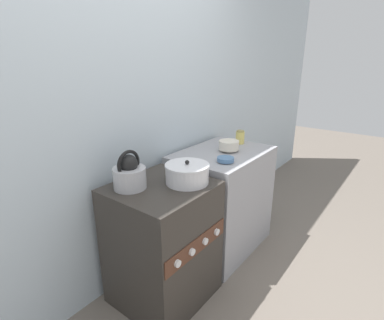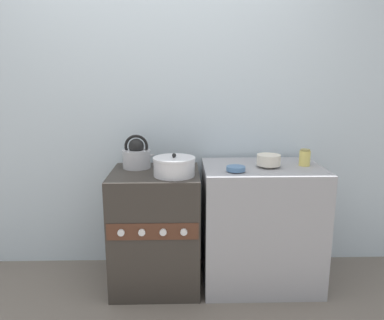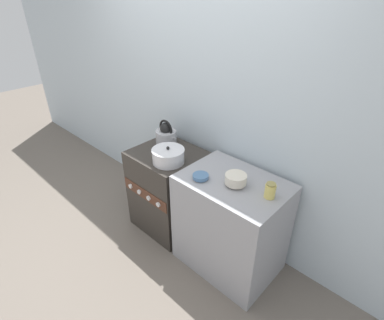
# 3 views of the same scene
# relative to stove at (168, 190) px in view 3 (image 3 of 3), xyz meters

# --- Properties ---
(ground_plane) EXTENTS (12.00, 12.00, 0.00)m
(ground_plane) POSITION_rel_stove_xyz_m (-0.00, -0.28, -0.42)
(ground_plane) COLOR #70665B
(wall_back) EXTENTS (7.00, 0.06, 2.50)m
(wall_back) POSITION_rel_stove_xyz_m (-0.00, 0.37, 0.83)
(wall_back) COLOR silver
(wall_back) RESTS_ON ground_plane
(stove) EXTENTS (0.61, 0.59, 0.84)m
(stove) POSITION_rel_stove_xyz_m (0.00, 0.00, 0.00)
(stove) COLOR #332D28
(stove) RESTS_ON ground_plane
(counter) EXTENTS (0.82, 0.59, 0.87)m
(counter) POSITION_rel_stove_xyz_m (0.75, 0.01, 0.02)
(counter) COLOR #99999E
(counter) RESTS_ON ground_plane
(kettle) EXTENTS (0.24, 0.20, 0.24)m
(kettle) POSITION_rel_stove_xyz_m (-0.13, 0.13, 0.51)
(kettle) COLOR #B2B2B7
(kettle) RESTS_ON stove
(cooking_pot) EXTENTS (0.28, 0.28, 0.15)m
(cooking_pot) POSITION_rel_stove_xyz_m (0.14, -0.10, 0.48)
(cooking_pot) COLOR silver
(cooking_pot) RESTS_ON stove
(enamel_bowl) EXTENTS (0.16, 0.16, 0.09)m
(enamel_bowl) POSITION_rel_stove_xyz_m (0.78, -0.02, 0.50)
(enamel_bowl) COLOR beige
(enamel_bowl) RESTS_ON counter
(small_ceramic_bowl) EXTENTS (0.12, 0.12, 0.04)m
(small_ceramic_bowl) POSITION_rel_stove_xyz_m (0.54, -0.14, 0.47)
(small_ceramic_bowl) COLOR #4C729E
(small_ceramic_bowl) RESTS_ON counter
(storage_jar) EXTENTS (0.08, 0.08, 0.12)m
(storage_jar) POSITION_rel_stove_xyz_m (1.04, 0.02, 0.51)
(storage_jar) COLOR #E0CC66
(storage_jar) RESTS_ON counter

